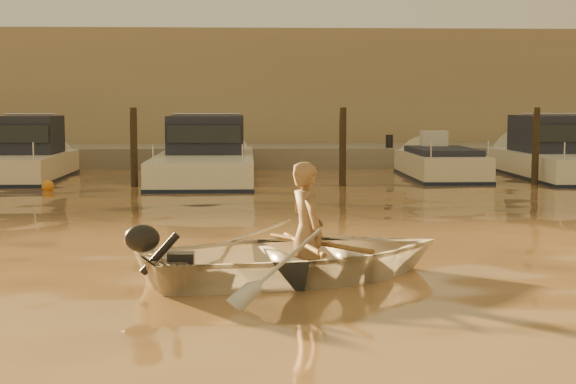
{
  "coord_description": "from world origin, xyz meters",
  "views": [
    {
      "loc": [
        -2.63,
        -8.6,
        2.14
      ],
      "look_at": [
        -2.01,
        4.95,
        0.75
      ],
      "focal_mm": 55.0,
      "sensor_mm": 36.0,
      "label": 1
    }
  ],
  "objects_px": {
    "moored_boat_3": "(440,170)",
    "moored_boat_4": "(558,155)",
    "dinghy": "(299,256)",
    "moored_boat_2": "(206,156)",
    "moored_boat_1": "(27,157)",
    "waterfront_building": "(313,95)",
    "person": "(307,232)"
  },
  "relations": [
    {
      "from": "moored_boat_2",
      "to": "moored_boat_4",
      "type": "height_order",
      "value": "same"
    },
    {
      "from": "person",
      "to": "dinghy",
      "type": "bearing_deg",
      "value": 90.0
    },
    {
      "from": "person",
      "to": "moored_boat_4",
      "type": "height_order",
      "value": "moored_boat_4"
    },
    {
      "from": "person",
      "to": "moored_boat_2",
      "type": "height_order",
      "value": "moored_boat_2"
    },
    {
      "from": "moored_boat_4",
      "to": "moored_boat_2",
      "type": "bearing_deg",
      "value": 180.0
    },
    {
      "from": "person",
      "to": "moored_boat_3",
      "type": "relative_size",
      "value": 0.32
    },
    {
      "from": "dinghy",
      "to": "moored_boat_2",
      "type": "bearing_deg",
      "value": -11.89
    },
    {
      "from": "dinghy",
      "to": "person",
      "type": "height_order",
      "value": "person"
    },
    {
      "from": "moored_boat_4",
      "to": "waterfront_building",
      "type": "xyz_separation_m",
      "value": [
        -6.18,
        11.0,
        1.77
      ]
    },
    {
      "from": "moored_boat_1",
      "to": "moored_boat_3",
      "type": "bearing_deg",
      "value": 0.0
    },
    {
      "from": "person",
      "to": "moored_boat_2",
      "type": "xyz_separation_m",
      "value": [
        -1.89,
        14.01,
        0.07
      ]
    },
    {
      "from": "moored_boat_2",
      "to": "moored_boat_4",
      "type": "xyz_separation_m",
      "value": [
        9.98,
        0.0,
        0.0
      ]
    },
    {
      "from": "moored_boat_3",
      "to": "waterfront_building",
      "type": "xyz_separation_m",
      "value": [
        -2.81,
        11.0,
        2.17
      ]
    },
    {
      "from": "dinghy",
      "to": "person",
      "type": "distance_m",
      "value": 0.3
    },
    {
      "from": "waterfront_building",
      "to": "moored_boat_2",
      "type": "bearing_deg",
      "value": -109.06
    },
    {
      "from": "dinghy",
      "to": "moored_boat_2",
      "type": "relative_size",
      "value": 0.44
    },
    {
      "from": "moored_boat_2",
      "to": "waterfront_building",
      "type": "height_order",
      "value": "waterfront_building"
    },
    {
      "from": "moored_boat_3",
      "to": "waterfront_building",
      "type": "relative_size",
      "value": 0.12
    },
    {
      "from": "dinghy",
      "to": "moored_boat_2",
      "type": "xyz_separation_m",
      "value": [
        -1.79,
        14.05,
        0.35
      ]
    },
    {
      "from": "person",
      "to": "moored_boat_1",
      "type": "relative_size",
      "value": 0.3
    },
    {
      "from": "moored_boat_3",
      "to": "moored_boat_4",
      "type": "xyz_separation_m",
      "value": [
        3.37,
        0.0,
        0.4
      ]
    },
    {
      "from": "moored_boat_4",
      "to": "person",
      "type": "bearing_deg",
      "value": -120.01
    },
    {
      "from": "moored_boat_2",
      "to": "waterfront_building",
      "type": "distance_m",
      "value": 11.77
    },
    {
      "from": "moored_boat_2",
      "to": "moored_boat_4",
      "type": "bearing_deg",
      "value": 0.0
    },
    {
      "from": "dinghy",
      "to": "moored_boat_4",
      "type": "relative_size",
      "value": 0.53
    },
    {
      "from": "person",
      "to": "moored_boat_2",
      "type": "distance_m",
      "value": 14.14
    },
    {
      "from": "dinghy",
      "to": "moored_boat_2",
      "type": "distance_m",
      "value": 14.16
    },
    {
      "from": "waterfront_building",
      "to": "moored_boat_4",
      "type": "bearing_deg",
      "value": -60.67
    },
    {
      "from": "person",
      "to": "moored_boat_4",
      "type": "xyz_separation_m",
      "value": [
        8.09,
        14.01,
        0.07
      ]
    },
    {
      "from": "dinghy",
      "to": "waterfront_building",
      "type": "relative_size",
      "value": 0.08
    },
    {
      "from": "moored_boat_1",
      "to": "moored_boat_4",
      "type": "distance_m",
      "value": 14.91
    },
    {
      "from": "moored_boat_4",
      "to": "waterfront_building",
      "type": "bearing_deg",
      "value": 119.33
    }
  ]
}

